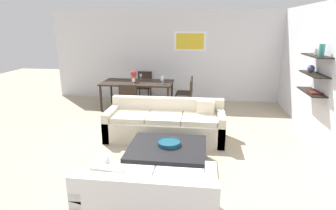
% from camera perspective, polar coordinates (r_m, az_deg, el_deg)
% --- Properties ---
extents(ground_plane, '(18.00, 18.00, 0.00)m').
position_cam_1_polar(ground_plane, '(5.55, -1.17, -8.00)').
color(ground_plane, tan).
extents(back_wall_unit, '(8.40, 0.09, 2.70)m').
position_cam_1_polar(back_wall_unit, '(8.61, 4.29, 9.90)').
color(back_wall_unit, silver).
rests_on(back_wall_unit, ground).
extents(right_wall_shelf_unit, '(0.34, 8.20, 2.70)m').
position_cam_1_polar(right_wall_shelf_unit, '(6.13, 29.10, 5.47)').
color(right_wall_shelf_unit, silver).
rests_on(right_wall_shelf_unit, ground).
extents(sofa_beige, '(2.37, 0.90, 0.78)m').
position_cam_1_polar(sofa_beige, '(5.75, -0.47, -4.00)').
color(sofa_beige, beige).
rests_on(sofa_beige, ground).
extents(loveseat_white, '(1.54, 0.90, 0.78)m').
position_cam_1_polar(loveseat_white, '(3.43, -3.94, -18.93)').
color(loveseat_white, white).
rests_on(loveseat_white, ground).
extents(coffee_table, '(1.24, 1.08, 0.38)m').
position_cam_1_polar(coffee_table, '(4.62, -0.13, -10.55)').
color(coffee_table, black).
rests_on(coffee_table, ground).
extents(decorative_bowl, '(0.38, 0.38, 0.06)m').
position_cam_1_polar(decorative_bowl, '(4.57, 0.20, -7.74)').
color(decorative_bowl, navy).
rests_on(decorative_bowl, coffee_table).
extents(dining_table, '(1.94, 0.99, 0.75)m').
position_cam_1_polar(dining_table, '(7.79, -6.26, 4.24)').
color(dining_table, black).
rests_on(dining_table, ground).
extents(dining_chair_head, '(0.44, 0.44, 0.88)m').
position_cam_1_polar(dining_chair_head, '(8.69, -4.85, 4.27)').
color(dining_chair_head, black).
rests_on(dining_chair_head, ground).
extents(dining_chair_right_near, '(0.44, 0.44, 0.88)m').
position_cam_1_polar(dining_chair_right_near, '(7.41, 3.80, 2.26)').
color(dining_chair_right_near, black).
rests_on(dining_chair_right_near, ground).
extents(dining_chair_foot, '(0.44, 0.44, 0.88)m').
position_cam_1_polar(dining_chair_foot, '(6.98, -7.92, 1.28)').
color(dining_chair_foot, black).
rests_on(dining_chair_foot, ground).
extents(dining_chair_right_far, '(0.44, 0.44, 0.88)m').
position_cam_1_polar(dining_chair_right_far, '(7.85, 4.01, 3.02)').
color(dining_chair_right_far, black).
rests_on(dining_chair_right_far, ground).
extents(wine_glass_right_near, '(0.08, 0.08, 0.18)m').
position_cam_1_polar(wine_glass_right_near, '(7.50, -1.22, 5.37)').
color(wine_glass_right_near, silver).
rests_on(wine_glass_right_near, dining_table).
extents(wine_glass_head, '(0.07, 0.07, 0.15)m').
position_cam_1_polar(wine_glass_head, '(8.17, -5.59, 6.02)').
color(wine_glass_head, silver).
rests_on(wine_glass_head, dining_table).
extents(wine_glass_foot, '(0.08, 0.08, 0.17)m').
position_cam_1_polar(wine_glass_foot, '(7.34, -7.09, 4.99)').
color(wine_glass_foot, silver).
rests_on(wine_glass_foot, dining_table).
extents(wine_glass_right_far, '(0.08, 0.08, 0.17)m').
position_cam_1_polar(wine_glass_right_far, '(7.74, -0.95, 5.64)').
color(wine_glass_right_far, silver).
rests_on(wine_glass_right_far, dining_table).
extents(centerpiece_vase, '(0.16, 0.16, 0.32)m').
position_cam_1_polar(centerpiece_vase, '(7.75, -7.04, 6.02)').
color(centerpiece_vase, '#D85933').
rests_on(centerpiece_vase, dining_table).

